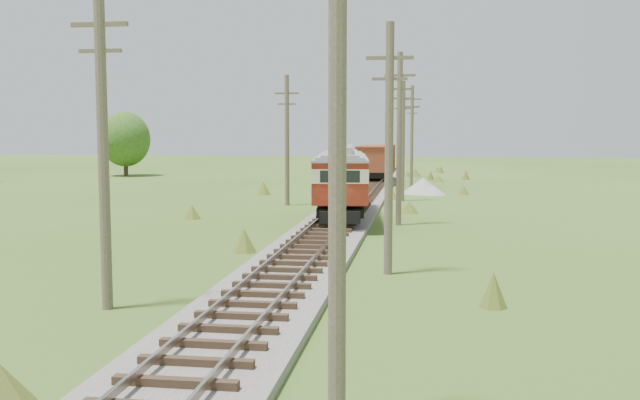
# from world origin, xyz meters

# --- Properties ---
(railbed_main) EXTENTS (3.60, 96.00, 0.57)m
(railbed_main) POSITION_xyz_m (0.00, 34.00, 0.19)
(railbed_main) COLOR #605B54
(railbed_main) RESTS_ON ground
(streetcar) EXTENTS (3.94, 11.90, 5.39)m
(streetcar) POSITION_xyz_m (0.00, 32.38, 2.53)
(streetcar) COLOR black
(streetcar) RESTS_ON ground
(gondola) EXTENTS (3.27, 9.11, 2.99)m
(gondola) POSITION_xyz_m (0.00, 61.39, 2.18)
(gondola) COLOR black
(gondola) RESTS_ON ground
(gravel_pile) EXTENTS (3.48, 3.70, 1.27)m
(gravel_pile) POSITION_xyz_m (4.57, 49.94, 0.59)
(gravel_pile) COLOR gray
(gravel_pile) RESTS_ON ground
(utility_pole_r_1) EXTENTS (0.30, 0.30, 8.80)m
(utility_pole_r_1) POSITION_xyz_m (3.10, 5.00, 4.40)
(utility_pole_r_1) COLOR brown
(utility_pole_r_1) RESTS_ON ground
(utility_pole_r_2) EXTENTS (1.60, 0.30, 8.60)m
(utility_pole_r_2) POSITION_xyz_m (3.30, 18.00, 4.42)
(utility_pole_r_2) COLOR brown
(utility_pole_r_2) RESTS_ON ground
(utility_pole_r_3) EXTENTS (1.60, 0.30, 9.00)m
(utility_pole_r_3) POSITION_xyz_m (3.20, 31.00, 4.63)
(utility_pole_r_3) COLOR brown
(utility_pole_r_3) RESTS_ON ground
(utility_pole_r_4) EXTENTS (1.60, 0.30, 8.40)m
(utility_pole_r_4) POSITION_xyz_m (3.00, 44.00, 4.32)
(utility_pole_r_4) COLOR brown
(utility_pole_r_4) RESTS_ON ground
(utility_pole_r_5) EXTENTS (1.60, 0.30, 8.90)m
(utility_pole_r_5) POSITION_xyz_m (3.40, 57.00, 4.58)
(utility_pole_r_5) COLOR brown
(utility_pole_r_5) RESTS_ON ground
(utility_pole_r_6) EXTENTS (1.60, 0.30, 8.70)m
(utility_pole_r_6) POSITION_xyz_m (3.20, 70.00, 4.47)
(utility_pole_r_6) COLOR brown
(utility_pole_r_6) RESTS_ON ground
(utility_pole_l_a) EXTENTS (1.60, 0.30, 9.00)m
(utility_pole_l_a) POSITION_xyz_m (-4.20, 12.00, 4.63)
(utility_pole_l_a) COLOR brown
(utility_pole_l_a) RESTS_ON ground
(utility_pole_l_b) EXTENTS (1.60, 0.30, 8.60)m
(utility_pole_l_b) POSITION_xyz_m (-4.50, 40.00, 4.42)
(utility_pole_l_b) COLOR brown
(utility_pole_l_b) RESTS_ON ground
(tree_mid_a) EXTENTS (5.46, 5.46, 7.03)m
(tree_mid_a) POSITION_xyz_m (-28.00, 68.00, 4.02)
(tree_mid_a) COLOR #38281C
(tree_mid_a) RESTS_ON ground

